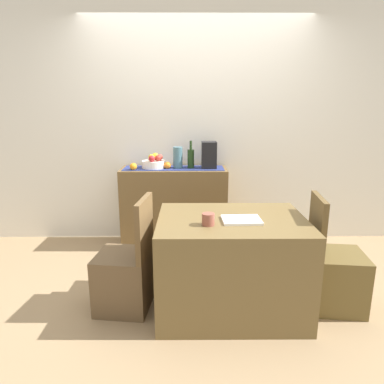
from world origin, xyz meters
name	(u,v)px	position (x,y,z in m)	size (l,w,h in m)	color
ground_plane	(198,285)	(0.00, 0.00, -0.01)	(6.40, 6.40, 0.02)	#987D5A
room_wall_rear	(196,124)	(0.00, 1.18, 1.35)	(6.40, 0.06, 2.70)	silver
sideboard_console	(174,207)	(-0.25, 0.92, 0.44)	(1.16, 0.42, 0.89)	brown
table_runner	(174,168)	(-0.25, 0.92, 0.89)	(1.09, 0.32, 0.01)	navy
fruit_bowl	(154,164)	(-0.47, 0.92, 0.93)	(0.25, 0.25, 0.08)	white
apple_rear	(152,158)	(-0.48, 0.91, 1.01)	(0.07, 0.07, 0.07)	gold
apple_center	(158,158)	(-0.41, 0.89, 1.01)	(0.07, 0.07, 0.07)	#A63026
apple_upper	(155,156)	(-0.45, 1.00, 1.01)	(0.08, 0.08, 0.08)	gold
apple_left	(152,159)	(-0.47, 0.84, 1.01)	(0.07, 0.07, 0.07)	red
apple_front	(160,157)	(-0.40, 0.96, 1.01)	(0.07, 0.07, 0.07)	#BE3D2F
wine_bottle	(191,158)	(-0.06, 0.92, 1.00)	(0.07, 0.07, 0.30)	#1E3716
coffee_maker	(209,155)	(0.14, 0.92, 1.03)	(0.16, 0.18, 0.29)	black
ceramic_vase	(178,158)	(-0.20, 0.92, 1.00)	(0.10, 0.10, 0.23)	slate
orange_loose_mid	(133,167)	(-0.67, 0.81, 0.93)	(0.08, 0.08, 0.08)	orange
orange_loose_far	(167,165)	(-0.31, 0.88, 0.93)	(0.08, 0.08, 0.08)	orange
dining_table	(231,263)	(0.25, -0.36, 0.37)	(1.11, 0.83, 0.74)	brown
open_book	(241,220)	(0.31, -0.43, 0.75)	(0.28, 0.21, 0.02)	white
coffee_cup	(208,219)	(0.06, -0.51, 0.78)	(0.09, 0.09, 0.09)	#924E3F
chair_near_window	(126,276)	(-0.57, -0.36, 0.27)	(0.45, 0.45, 0.90)	brown
chair_by_corner	(334,275)	(1.07, -0.36, 0.27)	(0.44, 0.44, 0.90)	brown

